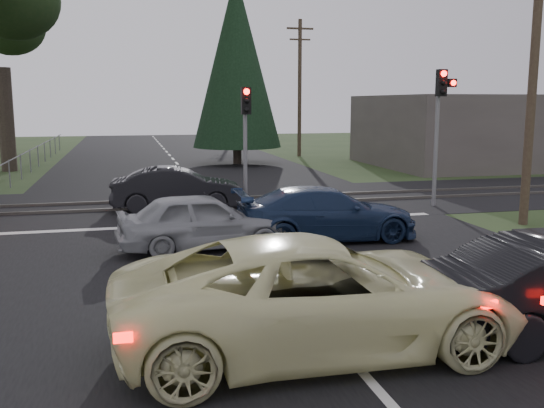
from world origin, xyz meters
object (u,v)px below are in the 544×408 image
object	(u,v)px
silver_car	(202,221)
dark_car_far	(177,189)
utility_pole_mid	(300,85)
traffic_signal_center	(246,126)
utility_pole_far	(234,92)
cream_coupe	(320,295)
blue_sedan	(326,214)
utility_pole_near	(534,62)
traffic_signal_right	(441,111)

from	to	relation	value
silver_car	dark_car_far	distance (m)	5.79
utility_pole_mid	silver_car	size ratio (longest dim) A/B	2.16
traffic_signal_center	utility_pole_far	xyz separation A→B (m)	(7.50, 44.32, 1.92)
cream_coupe	blue_sedan	size ratio (longest dim) A/B	1.24
utility_pole_far	silver_car	world-z (taller)	utility_pole_far
cream_coupe	dark_car_far	size ratio (longest dim) A/B	1.37
traffic_signal_center	utility_pole_mid	world-z (taller)	utility_pole_mid
utility_pole_near	utility_pole_mid	size ratio (longest dim) A/B	1.00
utility_pole_far	dark_car_far	xyz separation A→B (m)	(-9.82, -44.08, -4.00)
traffic_signal_right	dark_car_far	bearing A→B (deg)	170.74
silver_car	blue_sedan	size ratio (longest dim) A/B	0.86
utility_pole_mid	utility_pole_far	world-z (taller)	same
traffic_signal_right	utility_pole_far	size ratio (longest dim) A/B	0.52
silver_car	dark_car_far	xyz separation A→B (m)	(-0.12, 5.79, 0.01)
blue_sedan	utility_pole_far	bearing A→B (deg)	-6.07
traffic_signal_center	utility_pole_mid	xyz separation A→B (m)	(7.50, 19.32, 1.92)
utility_pole_far	silver_car	size ratio (longest dim) A/B	2.16
utility_pole_far	cream_coupe	bearing A→B (deg)	-98.87
blue_sedan	dark_car_far	xyz separation A→B (m)	(-3.41, 5.51, 0.02)
silver_car	utility_pole_near	bearing A→B (deg)	-90.49
utility_pole_near	cream_coupe	bearing A→B (deg)	-139.87
traffic_signal_right	traffic_signal_center	xyz separation A→B (m)	(-6.55, 1.20, -0.51)
dark_car_far	traffic_signal_center	bearing A→B (deg)	-91.69
traffic_signal_center	silver_car	bearing A→B (deg)	-111.64
utility_pole_mid	dark_car_far	world-z (taller)	utility_pole_mid
blue_sedan	dark_car_far	world-z (taller)	dark_car_far
silver_car	blue_sedan	bearing A→B (deg)	-90.75
cream_coupe	silver_car	world-z (taller)	cream_coupe
utility_pole_near	blue_sedan	distance (m)	7.59
traffic_signal_right	traffic_signal_center	world-z (taller)	traffic_signal_right
silver_car	dark_car_far	world-z (taller)	dark_car_far
dark_car_far	traffic_signal_right	bearing A→B (deg)	-94.99
utility_pole_near	traffic_signal_center	bearing A→B (deg)	148.05
utility_pole_far	dark_car_far	distance (m)	45.34
utility_pole_far	traffic_signal_right	bearing A→B (deg)	-91.20
traffic_signal_center	blue_sedan	size ratio (longest dim) A/B	0.85
traffic_signal_center	dark_car_far	xyz separation A→B (m)	(-2.32, 0.24, -2.09)
traffic_signal_center	utility_pole_mid	size ratio (longest dim) A/B	0.46
utility_pole_near	cream_coupe	distance (m)	12.16
traffic_signal_center	dark_car_far	size ratio (longest dim) A/B	0.94
traffic_signal_right	silver_car	xyz separation A→B (m)	(-8.75, -4.35, -2.60)
traffic_signal_right	utility_pole_mid	xyz separation A→B (m)	(0.95, 20.53, 1.41)
utility_pole_mid	dark_car_far	distance (m)	21.83
utility_pole_far	cream_coupe	size ratio (longest dim) A/B	1.50
traffic_signal_right	utility_pole_far	xyz separation A→B (m)	(0.95, 45.53, 1.41)
utility_pole_near	dark_car_far	xyz separation A→B (m)	(-9.82, 4.92, -4.00)
utility_pole_mid	blue_sedan	xyz separation A→B (m)	(-6.41, -24.59, -4.02)
utility_pole_mid	dark_car_far	xyz separation A→B (m)	(-9.82, -19.08, -4.00)
traffic_signal_right	cream_coupe	xyz separation A→B (m)	(-7.86, -10.90, -2.48)
cream_coupe	silver_car	size ratio (longest dim) A/B	1.44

